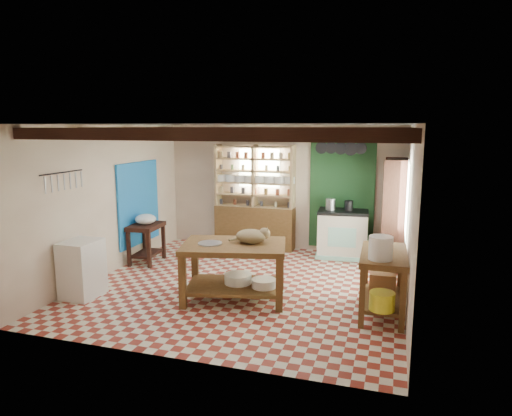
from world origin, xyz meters
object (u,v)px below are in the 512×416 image
(prep_table, at_px, (147,243))
(stove, at_px, (343,234))
(work_table, at_px, (234,271))
(white_cabinet, at_px, (82,269))
(right_counter, at_px, (383,283))
(cat, at_px, (251,236))

(prep_table, bearing_deg, stove, 18.43)
(work_table, xyz_separation_m, white_cabinet, (-2.25, -0.58, 0.01))
(work_table, height_order, right_counter, right_counter)
(stove, bearing_deg, prep_table, -161.64)
(white_cabinet, height_order, cat, cat)
(right_counter, bearing_deg, white_cabinet, -172.70)
(prep_table, height_order, right_counter, right_counter)
(stove, xyz_separation_m, prep_table, (-3.53, -1.48, -0.10))
(work_table, relative_size, right_counter, 1.24)
(work_table, bearing_deg, prep_table, 137.43)
(stove, relative_size, prep_table, 1.30)
(white_cabinet, relative_size, cat, 1.89)
(white_cabinet, bearing_deg, right_counter, 9.54)
(prep_table, relative_size, cat, 1.62)
(stove, distance_m, white_cabinet, 4.87)
(white_cabinet, relative_size, right_counter, 0.71)
(work_table, xyz_separation_m, prep_table, (-2.23, 1.27, -0.06))
(stove, distance_m, right_counter, 2.79)
(work_table, relative_size, stove, 1.56)
(prep_table, relative_size, right_counter, 0.61)
(work_table, distance_m, stove, 3.04)
(work_table, relative_size, white_cabinet, 1.74)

